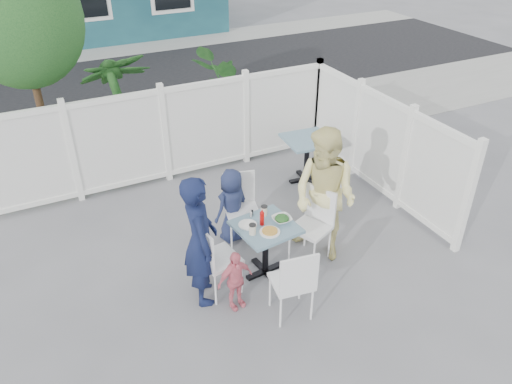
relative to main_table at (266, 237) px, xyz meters
name	(u,v)px	position (x,y,z in m)	size (l,w,h in m)	color
ground	(219,262)	(-0.46, 0.46, -0.57)	(80.00, 80.00, 0.00)	slate
near_sidewalk	(142,147)	(-0.46, 4.26, -0.56)	(24.00, 2.60, 0.01)	gray
street	(101,87)	(-0.46, 7.96, -0.57)	(24.00, 5.00, 0.01)	black
far_sidewalk	(80,54)	(-0.46, 11.06, -0.56)	(24.00, 1.60, 0.01)	gray
fence_back	(165,137)	(-0.36, 2.86, 0.21)	(5.86, 0.08, 1.60)	white
fence_right	(379,146)	(2.54, 1.06, 0.21)	(0.08, 3.66, 1.60)	white
tree	(20,21)	(-2.06, 3.76, 2.02)	(1.80, 1.62, 3.59)	#382316
potted_shrub_a	(123,113)	(-0.85, 3.56, 0.46)	(1.15, 1.15, 2.06)	#17421B
potted_shrub_b	(238,101)	(1.21, 3.46, 0.35)	(1.66, 1.43, 1.84)	#17421B
main_table	(266,237)	(0.00, 0.00, 0.00)	(0.77, 0.77, 0.73)	slate
spare_table	(307,148)	(1.69, 1.79, 0.03)	(0.79, 0.79, 0.77)	slate
chair_left	(213,255)	(-0.72, -0.05, 0.01)	(0.50, 0.51, 0.99)	white
chair_right	(315,219)	(0.73, 0.04, 0.01)	(0.58, 0.59, 0.99)	white
chair_back	(241,202)	(0.06, 0.86, -0.01)	(0.53, 0.51, 0.97)	white
chair_near	(294,280)	(-0.08, -0.84, -0.01)	(0.50, 0.48, 0.97)	white
chair_spare	(326,188)	(1.39, 0.75, -0.07)	(0.42, 0.41, 0.85)	white
man	(200,241)	(-0.86, -0.04, 0.26)	(0.60, 0.40, 1.65)	#11183A
woman	(325,196)	(0.86, 0.03, 0.34)	(0.88, 0.69, 1.81)	yellow
boy	(232,205)	(-0.07, 0.86, -0.03)	(0.53, 0.34, 1.08)	#1D2547
toddler	(235,280)	(-0.59, -0.38, -0.17)	(0.46, 0.19, 0.79)	#E97284
plate_main	(270,232)	(-0.02, -0.14, 0.17)	(0.25, 0.25, 0.02)	white
plate_side	(248,225)	(-0.19, 0.11, 0.17)	(0.23, 0.23, 0.02)	white
salad_bowl	(282,219)	(0.22, 0.00, 0.19)	(0.23, 0.23, 0.06)	white
coffee_cup_a	(253,230)	(-0.22, -0.08, 0.23)	(0.08, 0.08, 0.12)	beige
coffee_cup_b	(264,211)	(0.09, 0.21, 0.23)	(0.08, 0.08, 0.12)	beige
ketchup_bottle	(262,219)	(-0.03, 0.04, 0.25)	(0.05, 0.05, 0.17)	#B60807
salt_shaker	(251,214)	(-0.08, 0.25, 0.20)	(0.03, 0.03, 0.07)	white
pepper_shaker	(252,213)	(-0.04, 0.29, 0.20)	(0.03, 0.03, 0.07)	black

